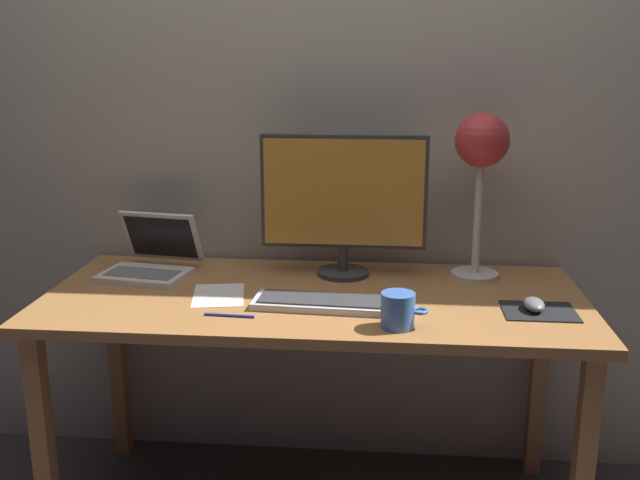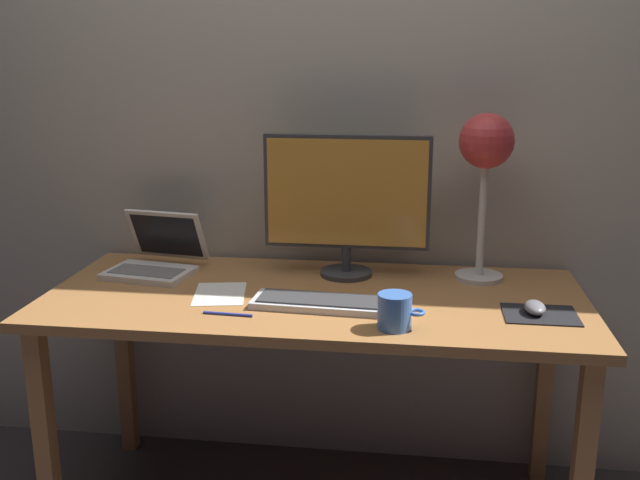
{
  "view_description": "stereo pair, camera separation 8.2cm",
  "coord_description": "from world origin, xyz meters",
  "px_view_note": "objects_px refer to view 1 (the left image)",
  "views": [
    {
      "loc": [
        0.2,
        -2.02,
        1.44
      ],
      "look_at": [
        0.02,
        -0.05,
        0.92
      ],
      "focal_mm": 40.4,
      "sensor_mm": 36.0,
      "label": 1
    },
    {
      "loc": [
        0.29,
        -2.01,
        1.44
      ],
      "look_at": [
        0.02,
        -0.05,
        0.92
      ],
      "focal_mm": 40.4,
      "sensor_mm": 36.0,
      "label": 2
    }
  ],
  "objects_px": {
    "keyboard_main": "(331,303)",
    "desk_lamp": "(481,152)",
    "monitor": "(344,198)",
    "mouse": "(534,304)",
    "pen": "(229,315)",
    "laptop": "(153,256)",
    "coffee_mug": "(398,310)"
  },
  "relations": [
    {
      "from": "desk_lamp",
      "to": "pen",
      "type": "xyz_separation_m",
      "value": [
        -0.71,
        -0.43,
        -0.4
      ]
    },
    {
      "from": "keyboard_main",
      "to": "desk_lamp",
      "type": "xyz_separation_m",
      "value": [
        0.44,
        0.32,
        0.39
      ]
    },
    {
      "from": "monitor",
      "to": "keyboard_main",
      "type": "distance_m",
      "value": 0.39
    },
    {
      "from": "monitor",
      "to": "laptop",
      "type": "relative_size",
      "value": 1.72
    },
    {
      "from": "mouse",
      "to": "coffee_mug",
      "type": "xyz_separation_m",
      "value": [
        -0.38,
        -0.16,
        0.03
      ]
    },
    {
      "from": "monitor",
      "to": "keyboard_main",
      "type": "height_order",
      "value": "monitor"
    },
    {
      "from": "laptop",
      "to": "desk_lamp",
      "type": "bearing_deg",
      "value": 2.75
    },
    {
      "from": "laptop",
      "to": "coffee_mug",
      "type": "xyz_separation_m",
      "value": [
        0.79,
        -0.41,
        -0.01
      ]
    },
    {
      "from": "laptop",
      "to": "pen",
      "type": "bearing_deg",
      "value": -48.48
    },
    {
      "from": "desk_lamp",
      "to": "laptop",
      "type": "bearing_deg",
      "value": -177.25
    },
    {
      "from": "keyboard_main",
      "to": "desk_lamp",
      "type": "bearing_deg",
      "value": 36.29
    },
    {
      "from": "keyboard_main",
      "to": "laptop",
      "type": "distance_m",
      "value": 0.66
    },
    {
      "from": "monitor",
      "to": "coffee_mug",
      "type": "relative_size",
      "value": 4.21
    },
    {
      "from": "coffee_mug",
      "to": "pen",
      "type": "xyz_separation_m",
      "value": [
        -0.46,
        0.03,
        -0.04
      ]
    },
    {
      "from": "desk_lamp",
      "to": "mouse",
      "type": "distance_m",
      "value": 0.5
    },
    {
      "from": "pen",
      "to": "laptop",
      "type": "bearing_deg",
      "value": 131.52
    },
    {
      "from": "pen",
      "to": "keyboard_main",
      "type": "bearing_deg",
      "value": 21.17
    },
    {
      "from": "laptop",
      "to": "mouse",
      "type": "distance_m",
      "value": 1.2
    },
    {
      "from": "keyboard_main",
      "to": "mouse",
      "type": "distance_m",
      "value": 0.57
    },
    {
      "from": "pen",
      "to": "desk_lamp",
      "type": "bearing_deg",
      "value": 31.05
    },
    {
      "from": "mouse",
      "to": "pen",
      "type": "height_order",
      "value": "mouse"
    },
    {
      "from": "monitor",
      "to": "mouse",
      "type": "bearing_deg",
      "value": -27.58
    },
    {
      "from": "monitor",
      "to": "desk_lamp",
      "type": "relative_size",
      "value": 1.0
    },
    {
      "from": "mouse",
      "to": "coffee_mug",
      "type": "bearing_deg",
      "value": -157.56
    },
    {
      "from": "monitor",
      "to": "keyboard_main",
      "type": "xyz_separation_m",
      "value": [
        -0.02,
        -0.3,
        -0.24
      ]
    },
    {
      "from": "monitor",
      "to": "pen",
      "type": "bearing_deg",
      "value": -125.0
    },
    {
      "from": "keyboard_main",
      "to": "coffee_mug",
      "type": "xyz_separation_m",
      "value": [
        0.19,
        -0.14,
        0.03
      ]
    },
    {
      "from": "laptop",
      "to": "mouse",
      "type": "xyz_separation_m",
      "value": [
        1.17,
        -0.25,
        -0.04
      ]
    },
    {
      "from": "desk_lamp",
      "to": "monitor",
      "type": "bearing_deg",
      "value": -177.57
    },
    {
      "from": "monitor",
      "to": "pen",
      "type": "relative_size",
      "value": 3.74
    },
    {
      "from": "desk_lamp",
      "to": "pen",
      "type": "bearing_deg",
      "value": -148.95
    },
    {
      "from": "keyboard_main",
      "to": "pen",
      "type": "relative_size",
      "value": 3.2
    }
  ]
}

